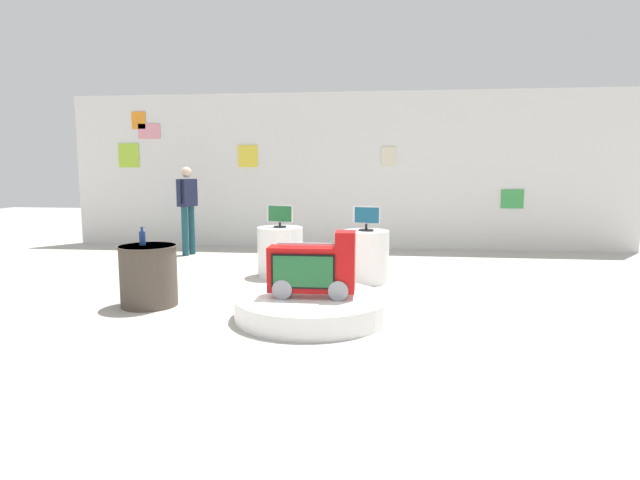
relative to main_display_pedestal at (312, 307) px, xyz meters
The scene contains 11 objects.
ground_plane 0.22m from the main_display_pedestal, 104.24° to the left, with size 30.00×30.00×0.00m, color #B2ADA3.
back_wall_display 5.56m from the main_display_pedestal, 90.62° to the left, with size 11.77×0.13×3.22m.
main_display_pedestal is the anchor object (origin of this frame).
novelty_firetruck_tv 0.42m from the main_display_pedestal, 18.89° to the right, with size 0.97×0.38×0.74m.
display_pedestal_left_rear 2.08m from the main_display_pedestal, 74.96° to the left, with size 0.68×0.68×0.76m, color white.
tv_on_left_rear 2.22m from the main_display_pedestal, 74.90° to the left, with size 0.40×0.22×0.36m.
display_pedestal_center_rear 2.43m from the main_display_pedestal, 109.55° to the left, with size 0.71×0.71×0.76m, color white.
tv_on_center_rear 2.54m from the main_display_pedestal, 109.55° to the left, with size 0.42×0.20×0.34m.
side_table_round 2.09m from the main_display_pedestal, behind, with size 0.70×0.70×0.74m.
bottle_on_side_table 2.26m from the main_display_pedestal, behind, with size 0.08×0.08×0.23m.
shopper_browsing_near_truck 5.08m from the main_display_pedestal, 126.32° to the left, with size 0.31×0.54×1.70m.
Camera 1 is at (0.83, -5.89, 1.67)m, focal length 29.59 mm.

